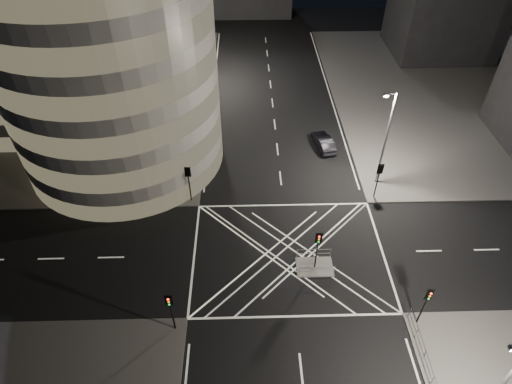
{
  "coord_description": "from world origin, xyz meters",
  "views": [
    {
      "loc": [
        -3.39,
        -23.37,
        28.11
      ],
      "look_at": [
        -2.65,
        4.59,
        3.0
      ],
      "focal_mm": 30.0,
      "sensor_mm": 36.0,
      "label": 1
    }
  ],
  "objects_px": {
    "traffic_signal_fr": "(379,175)",
    "sedan": "(324,142)",
    "central_island": "(315,267)",
    "traffic_signal_nr": "(427,300)",
    "street_lamp_left_near": "(184,123)",
    "street_lamp_left_far": "(198,46)",
    "street_lamp_right_far": "(386,137)",
    "traffic_signal_fl": "(188,178)",
    "traffic_signal_island": "(318,244)",
    "traffic_signal_nl": "(170,306)"
  },
  "relations": [
    {
      "from": "traffic_signal_fr",
      "to": "sedan",
      "type": "relative_size",
      "value": 0.92
    },
    {
      "from": "central_island",
      "to": "traffic_signal_nr",
      "type": "relative_size",
      "value": 0.75
    },
    {
      "from": "street_lamp_left_near",
      "to": "street_lamp_left_far",
      "type": "relative_size",
      "value": 1.0
    },
    {
      "from": "sedan",
      "to": "street_lamp_right_far",
      "type": "bearing_deg",
      "value": 114.0
    },
    {
      "from": "traffic_signal_fl",
      "to": "street_lamp_left_near",
      "type": "xyz_separation_m",
      "value": [
        -0.64,
        5.2,
        2.63
      ]
    },
    {
      "from": "traffic_signal_nr",
      "to": "traffic_signal_island",
      "type": "distance_m",
      "value": 8.62
    },
    {
      "from": "street_lamp_left_far",
      "to": "traffic_signal_fl",
      "type": "bearing_deg",
      "value": -88.43
    },
    {
      "from": "traffic_signal_fr",
      "to": "street_lamp_left_far",
      "type": "bearing_deg",
      "value": 128.17
    },
    {
      "from": "street_lamp_left_far",
      "to": "sedan",
      "type": "bearing_deg",
      "value": -45.56
    },
    {
      "from": "street_lamp_left_near",
      "to": "sedan",
      "type": "xyz_separation_m",
      "value": [
        14.53,
        3.18,
        -4.82
      ]
    },
    {
      "from": "traffic_signal_nl",
      "to": "traffic_signal_fr",
      "type": "xyz_separation_m",
      "value": [
        17.6,
        13.6,
        0.0
      ]
    },
    {
      "from": "street_lamp_right_far",
      "to": "traffic_signal_island",
      "type": "bearing_deg",
      "value": -125.3
    },
    {
      "from": "street_lamp_left_far",
      "to": "street_lamp_left_near",
      "type": "bearing_deg",
      "value": -90.0
    },
    {
      "from": "traffic_signal_fr",
      "to": "street_lamp_left_near",
      "type": "height_order",
      "value": "street_lamp_left_near"
    },
    {
      "from": "central_island",
      "to": "street_lamp_right_far",
      "type": "height_order",
      "value": "street_lamp_right_far"
    },
    {
      "from": "traffic_signal_fr",
      "to": "street_lamp_left_far",
      "type": "relative_size",
      "value": 0.4
    },
    {
      "from": "traffic_signal_fl",
      "to": "street_lamp_left_far",
      "type": "height_order",
      "value": "street_lamp_left_far"
    },
    {
      "from": "street_lamp_left_far",
      "to": "traffic_signal_nl",
      "type": "bearing_deg",
      "value": -89.01
    },
    {
      "from": "traffic_signal_nl",
      "to": "sedan",
      "type": "height_order",
      "value": "traffic_signal_nl"
    },
    {
      "from": "traffic_signal_fl",
      "to": "sedan",
      "type": "bearing_deg",
      "value": 31.11
    },
    {
      "from": "traffic_signal_fl",
      "to": "street_lamp_right_far",
      "type": "height_order",
      "value": "street_lamp_right_far"
    },
    {
      "from": "traffic_signal_fl",
      "to": "traffic_signal_nr",
      "type": "height_order",
      "value": "same"
    },
    {
      "from": "traffic_signal_nl",
      "to": "street_lamp_left_near",
      "type": "xyz_separation_m",
      "value": [
        -0.64,
        18.8,
        2.63
      ]
    },
    {
      "from": "traffic_signal_fl",
      "to": "traffic_signal_fr",
      "type": "relative_size",
      "value": 1.0
    },
    {
      "from": "street_lamp_right_far",
      "to": "central_island",
      "type": "bearing_deg",
      "value": -125.3
    },
    {
      "from": "traffic_signal_fr",
      "to": "street_lamp_left_near",
      "type": "relative_size",
      "value": 0.4
    },
    {
      "from": "traffic_signal_nr",
      "to": "street_lamp_left_near",
      "type": "relative_size",
      "value": 0.4
    },
    {
      "from": "central_island",
      "to": "traffic_signal_nl",
      "type": "xyz_separation_m",
      "value": [
        -10.8,
        -5.3,
        2.84
      ]
    },
    {
      "from": "traffic_signal_nr",
      "to": "sedan",
      "type": "distance_m",
      "value": 22.4
    },
    {
      "from": "central_island",
      "to": "traffic_signal_fr",
      "type": "bearing_deg",
      "value": 50.67
    },
    {
      "from": "traffic_signal_nl",
      "to": "street_lamp_left_near",
      "type": "distance_m",
      "value": 18.99
    },
    {
      "from": "central_island",
      "to": "street_lamp_left_far",
      "type": "xyz_separation_m",
      "value": [
        -11.44,
        31.5,
        5.47
      ]
    },
    {
      "from": "street_lamp_left_far",
      "to": "traffic_signal_nr",
      "type": "bearing_deg",
      "value": -63.64
    },
    {
      "from": "traffic_signal_nl",
      "to": "street_lamp_left_far",
      "type": "bearing_deg",
      "value": 90.99
    },
    {
      "from": "traffic_signal_nr",
      "to": "sedan",
      "type": "relative_size",
      "value": 0.92
    },
    {
      "from": "street_lamp_left_far",
      "to": "sedan",
      "type": "distance_m",
      "value": 21.3
    },
    {
      "from": "traffic_signal_fl",
      "to": "street_lamp_right_far",
      "type": "distance_m",
      "value": 18.55
    },
    {
      "from": "sedan",
      "to": "street_lamp_left_far",
      "type": "bearing_deg",
      "value": -56.63
    },
    {
      "from": "street_lamp_left_near",
      "to": "traffic_signal_fr",
      "type": "bearing_deg",
      "value": -15.92
    },
    {
      "from": "street_lamp_left_far",
      "to": "traffic_signal_fr",
      "type": "bearing_deg",
      "value": -51.83
    },
    {
      "from": "traffic_signal_nl",
      "to": "traffic_signal_island",
      "type": "bearing_deg",
      "value": 26.14
    },
    {
      "from": "central_island",
      "to": "street_lamp_right_far",
      "type": "xyz_separation_m",
      "value": [
        7.44,
        10.5,
        5.47
      ]
    },
    {
      "from": "traffic_signal_nr",
      "to": "sedan",
      "type": "bearing_deg",
      "value": 99.57
    },
    {
      "from": "traffic_signal_nl",
      "to": "traffic_signal_island",
      "type": "xyz_separation_m",
      "value": [
        10.8,
        5.3,
        0.0
      ]
    },
    {
      "from": "traffic_signal_island",
      "to": "street_lamp_left_near",
      "type": "bearing_deg",
      "value": 130.27
    },
    {
      "from": "traffic_signal_nl",
      "to": "traffic_signal_nr",
      "type": "distance_m",
      "value": 17.6
    },
    {
      "from": "sedan",
      "to": "traffic_signal_nr",
      "type": "bearing_deg",
      "value": 88.5
    },
    {
      "from": "traffic_signal_island",
      "to": "street_lamp_left_near",
      "type": "xyz_separation_m",
      "value": [
        -11.44,
        13.5,
        2.63
      ]
    },
    {
      "from": "traffic_signal_nl",
      "to": "traffic_signal_nr",
      "type": "xyz_separation_m",
      "value": [
        17.6,
        0.0,
        0.0
      ]
    },
    {
      "from": "traffic_signal_island",
      "to": "street_lamp_right_far",
      "type": "bearing_deg",
      "value": 54.7
    }
  ]
}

